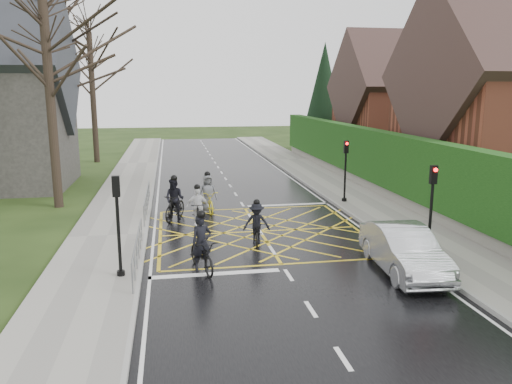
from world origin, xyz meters
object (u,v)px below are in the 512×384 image
object	(u,v)px
cyclist_mid	(257,227)
car	(404,250)
cyclist_back	(175,203)
cyclist_front	(198,211)
cyclist_rear	(202,251)
cyclist_lead	(208,198)

from	to	relation	value
cyclist_mid	car	size ratio (longest dim) A/B	0.41
cyclist_back	cyclist_front	world-z (taller)	cyclist_back
cyclist_back	cyclist_mid	bearing A→B (deg)	-29.13
cyclist_back	cyclist_rear	bearing A→B (deg)	-58.79
cyclist_front	cyclist_back	bearing A→B (deg)	131.09
cyclist_mid	cyclist_lead	size ratio (longest dim) A/B	0.87
cyclist_lead	car	xyz separation A→B (m)	(5.46, -8.98, 0.06)
cyclist_rear	cyclist_front	distance (m)	5.38
cyclist_rear	car	world-z (taller)	cyclist_rear
cyclist_back	cyclist_front	distance (m)	1.55
car	cyclist_front	bearing A→B (deg)	136.79
car	cyclist_lead	bearing A→B (deg)	125.41
cyclist_back	car	bearing A→B (deg)	-23.44
cyclist_mid	cyclist_front	bearing A→B (deg)	134.36
cyclist_mid	cyclist_back	bearing A→B (deg)	134.89
cyclist_mid	cyclist_lead	world-z (taller)	cyclist_lead
cyclist_rear	cyclist_front	bearing A→B (deg)	72.56
cyclist_lead	cyclist_rear	bearing A→B (deg)	-104.41
cyclist_lead	car	distance (m)	10.51
cyclist_front	cyclist_lead	distance (m)	2.47
cyclist_rear	car	size ratio (longest dim) A/B	0.48
car	cyclist_mid	bearing A→B (deg)	141.22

